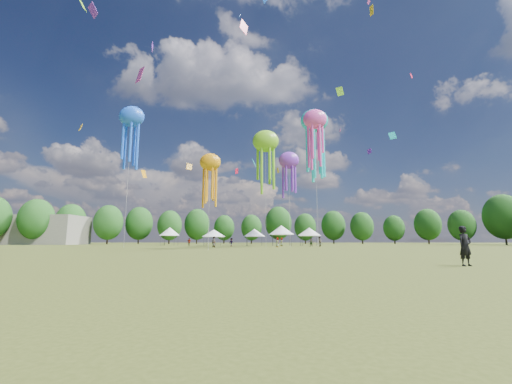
{
  "coord_description": "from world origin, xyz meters",
  "views": [
    {
      "loc": [
        -0.35,
        -16.57,
        1.2
      ],
      "look_at": [
        -1.13,
        15.0,
        6.0
      ],
      "focal_mm": 22.31,
      "sensor_mm": 36.0,
      "label": 1
    }
  ],
  "objects": [
    {
      "name": "spectators_far",
      "position": [
        0.64,
        46.54,
        0.86
      ],
      "size": [
        27.74,
        12.45,
        1.9
      ],
      "color": "gray",
      "rests_on": "ground"
    },
    {
      "name": "show_kites",
      "position": [
        2.88,
        43.46,
        20.85
      ],
      "size": [
        39.83,
        32.61,
        30.44
      ],
      "color": "#77CA21",
      "rests_on": "ground"
    },
    {
      "name": "festival_tents",
      "position": [
        -3.78,
        55.06,
        3.08
      ],
      "size": [
        37.09,
        9.73,
        4.41
      ],
      "color": "#47474C",
      "rests_on": "ground"
    },
    {
      "name": "hangar",
      "position": [
        -72.0,
        72.0,
        4.0
      ],
      "size": [
        40.0,
        12.0,
        8.0
      ],
      "primitive_type": "cube",
      "color": "gray",
      "rests_on": "ground"
    },
    {
      "name": "ground",
      "position": [
        0.0,
        0.0,
        0.0
      ],
      "size": [
        300.0,
        300.0,
        0.0
      ],
      "primitive_type": "plane",
      "color": "#384416",
      "rests_on": "ground"
    },
    {
      "name": "small_kites",
      "position": [
        -2.15,
        42.16,
        30.4
      ],
      "size": [
        70.52,
        58.19,
        43.56
      ],
      "color": "#77CA21",
      "rests_on": "ground"
    },
    {
      "name": "spectator_near",
      "position": [
        -8.85,
        37.78,
        0.89
      ],
      "size": [
        1.1,
        1.07,
        1.78
      ],
      "primitive_type": "imported",
      "rotation": [
        0.0,
        0.0,
        2.44
      ],
      "color": "gray",
      "rests_on": "ground"
    },
    {
      "name": "observer_main",
      "position": [
        9.16,
        -1.11,
        0.94
      ],
      "size": [
        0.79,
        0.64,
        1.88
      ],
      "primitive_type": "imported",
      "rotation": [
        0.0,
        0.0,
        0.31
      ],
      "color": "black",
      "rests_on": "ground"
    },
    {
      "name": "treeline",
      "position": [
        -3.87,
        62.51,
        6.54
      ],
      "size": [
        201.57,
        95.24,
        13.43
      ],
      "color": "#38281C",
      "rests_on": "ground"
    }
  ]
}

